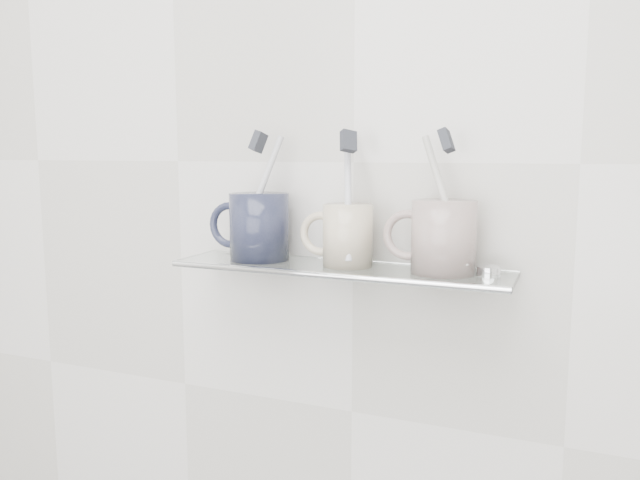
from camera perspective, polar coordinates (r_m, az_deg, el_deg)
The scene contains 18 objects.
wall_back at distance 0.96m, azimuth 3.09°, elevation 7.10°, with size 2.50×2.50×0.00m, color silver.
shelf_glass at distance 0.92m, azimuth 1.73°, elevation -2.62°, with size 0.50×0.12×0.01m, color silver.
shelf_rail at distance 0.87m, azimuth 0.41°, elevation -3.26°, with size 0.01×0.01×0.50m, color silver.
bracket_left at distance 1.05m, azimuth -8.14°, elevation -1.94°, with size 0.02×0.02×0.03m, color silver.
bracket_right at distance 0.91m, azimuth 15.23°, elevation -3.64°, with size 0.02×0.02×0.03m, color silver.
mug_left at distance 0.97m, azimuth -5.56°, elevation 1.22°, with size 0.09×0.09×0.10m, color black.
mug_left_handle at distance 0.99m, azimuth -8.21°, elevation 1.35°, with size 0.07×0.07×0.01m, color black.
toothbrush_left at distance 0.96m, azimuth -5.60°, elevation 4.16°, with size 0.01×0.01×0.19m, color silver.
bristles_left at distance 0.96m, azimuth -5.67°, elevation 8.93°, with size 0.01×0.02×0.03m, color #2A2C33.
mug_center at distance 0.91m, azimuth 2.56°, elevation 0.44°, with size 0.07×0.07×0.09m, color beige.
mug_center_handle at distance 0.92m, azimuth 0.07°, elevation 0.57°, with size 0.07×0.07×0.01m, color beige.
toothbrush_center at distance 0.90m, azimuth 2.58°, elevation 3.94°, with size 0.01×0.01×0.19m, color silver.
bristles_center at distance 0.90m, azimuth 2.62°, elevation 9.02°, with size 0.01×0.02×0.03m, color #2A2C33.
mug_right at distance 0.87m, azimuth 11.24°, elevation 0.27°, with size 0.09×0.09×0.10m, color silver.
mug_right_handle at distance 0.88m, azimuth 8.02°, elevation 0.44°, with size 0.07×0.07×0.01m, color silver.
toothbrush_right at distance 0.87m, azimuth 11.33°, elevation 3.61°, with size 0.01×0.01×0.19m, color #B9B09A.
bristles_right at distance 0.86m, azimuth 11.48°, elevation 8.91°, with size 0.01×0.02×0.03m, color #2A2C33.
chrome_cap at distance 0.87m, azimuth 15.18°, elevation -2.78°, with size 0.03×0.03×0.01m, color silver.
Camera 1 is at (0.32, 0.20, 1.27)m, focal length 35.00 mm.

